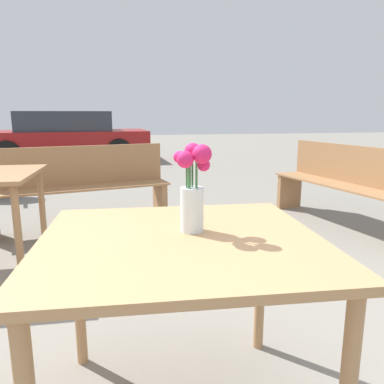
{
  "coord_description": "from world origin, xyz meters",
  "views": [
    {
      "loc": [
        -0.22,
        -1.25,
        1.18
      ],
      "look_at": [
        0.05,
        0.06,
        0.89
      ],
      "focal_mm": 35.0,
      "sensor_mm": 36.0,
      "label": 1
    }
  ],
  "objects": [
    {
      "name": "bench_middle",
      "position": [
        -0.55,
        2.7,
        0.47
      ],
      "size": [
        1.81,
        0.72,
        0.85
      ],
      "color": "#9E7047",
      "rests_on": "ground_plane"
    },
    {
      "name": "flower_vase",
      "position": [
        0.05,
        0.06,
        0.9
      ],
      "size": [
        0.14,
        0.15,
        0.33
      ],
      "color": "silver",
      "rests_on": "table_front"
    },
    {
      "name": "parked_car",
      "position": [
        -1.34,
        8.56,
        0.59
      ],
      "size": [
        4.02,
        1.96,
        1.24
      ],
      "color": "maroon",
      "rests_on": "ground_plane"
    },
    {
      "name": "bench_near",
      "position": [
        2.18,
        2.2,
        0.47
      ],
      "size": [
        0.7,
        1.88,
        0.85
      ],
      "color": "#9E7047",
      "rests_on": "ground_plane"
    },
    {
      "name": "table_front",
      "position": [
        0.0,
        0.0,
        0.65
      ],
      "size": [
        1.06,
        0.98,
        0.74
      ],
      "color": "tan",
      "rests_on": "ground_plane"
    }
  ]
}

